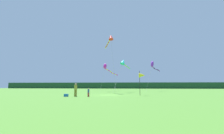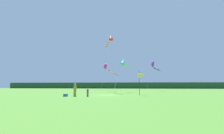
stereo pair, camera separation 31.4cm
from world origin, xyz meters
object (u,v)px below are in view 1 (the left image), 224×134
Objects in this scene: cooler_box at (66,95)px; person_child at (88,92)px; kite_magenta at (107,68)px; person_adult at (76,89)px; kite_red at (110,38)px; kite_purple at (153,65)px; kite_cyan at (123,62)px; banner_flag_pole at (142,75)px.

person_child is at bearing 1.73° from cooler_box.
person_child is 0.16× the size of kite_magenta.
person_adult is at bearing 171.98° from person_child.
kite_magenta is (1.86, 16.20, 4.71)m from person_adult.
kite_magenta reaches higher than cooler_box.
person_child is 0.09× the size of kite_red.
kite_red is 1.68× the size of kite_magenta.
person_child is at bearing -8.02° from person_adult.
person_child is at bearing -100.22° from kite_red.
person_adult is 13.97m from kite_red.
kite_purple is 10.33m from kite_cyan.
banner_flag_pole is at bearing 18.12° from person_adult.
banner_flag_pole is 17.41m from kite_purple.
cooler_box is 0.04× the size of kite_red.
kite_cyan is at bearing 107.49° from banner_flag_pole.
person_adult is 24.17m from kite_purple.
kite_purple is (11.58, 19.57, 6.03)m from person_child.
banner_flag_pole reaches higher than cooler_box.
person_adult is 0.25× the size of kite_magenta.
cooler_box is at bearing -163.10° from person_adult.
cooler_box is (-1.12, -0.34, -0.78)m from person_adult.
person_child is 14.06m from kite_red.
kite_red is (1.72, 9.56, 10.16)m from person_child.
cooler_box is at bearing -115.70° from kite_red.
banner_flag_pole is 15.30m from kite_magenta.
kite_magenta reaches higher than banner_flag_pole.
kite_purple is at bearing 55.30° from person_adult.
kite_magenta is 11.97m from kite_purple.
kite_purple reaches higher than kite_magenta.
person_adult is 16.98m from kite_magenta.
kite_red is 5.83m from kite_cyan.
kite_cyan is at bearing 71.04° from person_child.
kite_red is (3.52, 9.31, 9.81)m from person_adult.
person_child is at bearing -155.98° from banner_flag_pole.
kite_cyan reaches higher than person_adult.
person_child is 17.22m from kite_magenta.
person_child is (1.80, -0.25, -0.35)m from person_adult.
kite_magenta is (-1.66, 6.89, -5.10)m from kite_red.
person_child is at bearing -120.61° from kite_purple.
kite_cyan is at bearing -44.76° from kite_magenta.
person_child is 0.15× the size of kite_cyan.
kite_magenta is 0.96× the size of kite_cyan.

